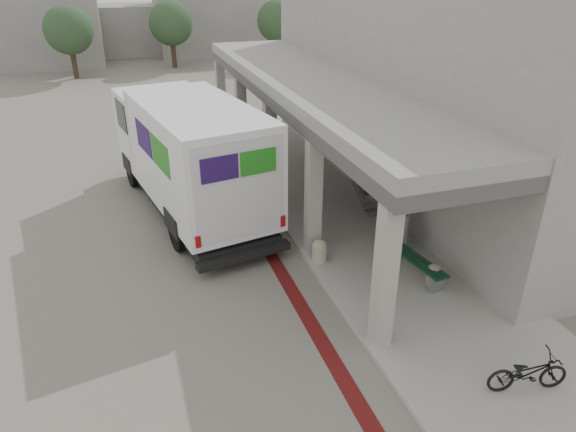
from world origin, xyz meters
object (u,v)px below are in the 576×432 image
object	(u,v)px
fedex_truck	(188,153)
bicycle_black	(528,372)
bench	(416,263)
utility_cabinet	(394,230)

from	to	relation	value
fedex_truck	bicycle_black	xyz separation A→B (m)	(4.66, -10.01, -1.44)
fedex_truck	bench	bearing A→B (deg)	-61.49
bench	utility_cabinet	xyz separation A→B (m)	(0.14, 1.40, 0.24)
fedex_truck	bench	world-z (taller)	fedex_truck
bench	bicycle_black	world-z (taller)	bicycle_black
bench	utility_cabinet	size ratio (longest dim) A/B	1.79
fedex_truck	utility_cabinet	size ratio (longest dim) A/B	7.84
fedex_truck	utility_cabinet	world-z (taller)	fedex_truck
fedex_truck	bench	distance (m)	7.73
bicycle_black	bench	bearing A→B (deg)	10.73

